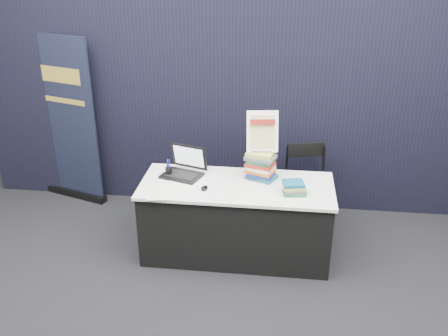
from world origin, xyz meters
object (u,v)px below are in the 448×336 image
Objects in this scene: laptop at (183,168)px; book_stack_tall at (261,165)px; display_table at (236,219)px; info_sign at (262,132)px; book_stack_short at (294,188)px; pullup_banner at (69,130)px; stacking_chair at (304,183)px.

book_stack_tall is at bearing 18.17° from laptop.
display_table is 0.71m from laptop.
info_sign is at bearing 90.00° from book_stack_tall.
pullup_banner is at bearing 157.36° from book_stack_short.
book_stack_tall is 1.35× the size of book_stack_short.
book_stack_tall is 0.75× the size of info_sign.
info_sign is 0.93m from stacking_chair.
display_table is at bearing -142.74° from book_stack_tall.
laptop reaches higher than stacking_chair.
book_stack_tall is at bearing -1.42° from pullup_banner.
laptop is 1.96× the size of book_stack_short.
stacking_chair is at bearing 42.84° from display_table.
display_table is 0.69m from book_stack_short.
laptop is at bearing -10.30° from pullup_banner.
info_sign is at bearing -0.72° from pullup_banner.
laptop is 1.09× the size of info_sign.
book_stack_short is (0.53, -0.11, 0.43)m from display_table.
book_stack_tall is 0.33× the size of stacking_chair.
display_table is 4.19× the size of laptop.
stacking_chair is (0.65, 0.61, 0.12)m from display_table.
info_sign is (0.21, 0.19, 0.83)m from display_table.
stacking_chair is (0.44, 0.41, -0.71)m from info_sign.
pullup_banner is at bearing 160.65° from book_stack_tall.
stacking_chair is at bearing 35.20° from info_sign.
pullup_banner reaches higher than info_sign.
book_stack_short is at bearing -52.67° from info_sign.
display_table is at bearing 167.80° from book_stack_short.
laptop reaches higher than display_table.
stacking_chair is at bearing 38.22° from laptop.
book_stack_tall is 2.37m from pullup_banner.
info_sign is at bearing 20.48° from laptop.
laptop is 1.45× the size of book_stack_tall.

